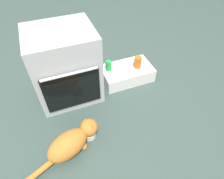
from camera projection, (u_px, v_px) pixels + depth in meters
ground at (79, 116)px, 1.93m from camera, size 8.00×8.00×0.00m
oven at (65, 66)px, 1.89m from camera, size 0.62×0.58×0.75m
pantry_cabinet at (127, 73)px, 2.27m from camera, size 0.58×0.35×0.16m
food_bowl at (89, 134)px, 1.75m from camera, size 0.11×0.11×0.08m
cat at (72, 142)px, 1.59m from camera, size 0.72×0.37×0.23m
soda_can at (108, 66)px, 2.14m from camera, size 0.07×0.07×0.12m
sauce_jar at (138, 62)px, 2.17m from camera, size 0.08×0.08×0.14m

